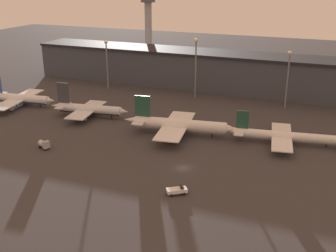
% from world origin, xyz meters
% --- Properties ---
extents(ground, '(600.00, 600.00, 0.00)m').
position_xyz_m(ground, '(0.00, 0.00, 0.00)').
color(ground, '#383538').
extents(terminal_building, '(240.20, 22.54, 19.72)m').
position_xyz_m(terminal_building, '(0.00, 96.54, 9.92)').
color(terminal_building, '#3D424C').
rests_on(terminal_building, ground).
extents(airplane_0, '(35.74, 35.24, 13.45)m').
position_xyz_m(airplane_0, '(-93.79, 33.87, 3.41)').
color(airplane_0, white).
rests_on(airplane_0, ground).
extents(airplane_1, '(35.84, 27.55, 14.34)m').
position_xyz_m(airplane_1, '(-55.27, 32.27, 3.40)').
color(airplane_1, silver).
rests_on(airplane_1, ground).
extents(airplane_2, '(44.18, 34.41, 14.55)m').
position_xyz_m(airplane_2, '(-11.72, 26.96, 3.89)').
color(airplane_2, white).
rests_on(airplane_2, ground).
extents(airplane_3, '(45.30, 29.36, 11.42)m').
position_xyz_m(airplane_3, '(27.45, 32.92, 2.89)').
color(airplane_3, white).
rests_on(airplane_3, ground).
extents(service_vehicle_0, '(5.05, 3.72, 3.29)m').
position_xyz_m(service_vehicle_0, '(-51.02, -3.92, 1.73)').
color(service_vehicle_0, '#9EA3A8').
rests_on(service_vehicle_0, ground).
extents(service_vehicle_2, '(6.15, 5.40, 2.54)m').
position_xyz_m(service_vehicle_2, '(4.13, -16.40, 1.19)').
color(service_vehicle_2, white).
rests_on(service_vehicle_2, ground).
extents(lamp_post_0, '(1.80, 1.80, 25.55)m').
position_xyz_m(lamp_post_0, '(-71.23, 76.91, 16.20)').
color(lamp_post_0, slate).
rests_on(lamp_post_0, ground).
extents(lamp_post_1, '(1.80, 1.80, 29.23)m').
position_xyz_m(lamp_post_1, '(-22.00, 76.91, 18.21)').
color(lamp_post_1, slate).
rests_on(lamp_post_1, ground).
extents(lamp_post_2, '(1.80, 1.80, 26.28)m').
position_xyz_m(lamp_post_2, '(21.60, 76.91, 16.60)').
color(lamp_post_2, slate).
rests_on(lamp_post_2, ground).
extents(control_tower, '(9.00, 9.00, 48.04)m').
position_xyz_m(control_tower, '(-71.55, 130.52, 27.70)').
color(control_tower, '#99999E').
rests_on(control_tower, ground).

